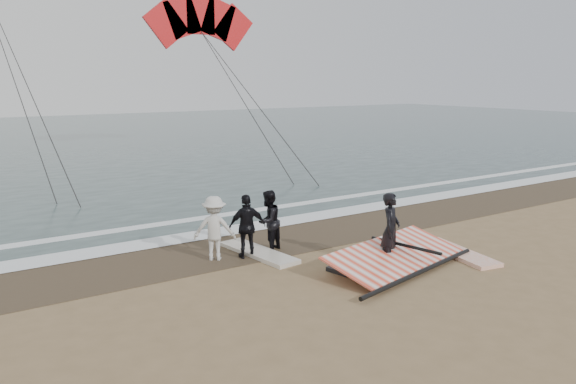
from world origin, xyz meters
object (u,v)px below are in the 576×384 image
object	(u,v)px
man_main	(391,229)
sail_rig	(389,257)
board_white	(458,253)
board_cream	(258,252)

from	to	relation	value
man_main	sail_rig	size ratio (longest dim) A/B	0.40
board_white	board_cream	size ratio (longest dim) A/B	0.97
man_main	board_cream	distance (m)	3.23
board_white	sail_rig	size ratio (longest dim) A/B	0.56
board_cream	board_white	bearing A→B (deg)	-40.80
board_cream	sail_rig	xyz separation A→B (m)	(2.06, -2.34, 0.14)
sail_rig	board_white	bearing A→B (deg)	-8.93
sail_rig	board_cream	bearing A→B (deg)	131.44
board_white	sail_rig	distance (m)	2.01
board_white	sail_rig	bearing A→B (deg)	-178.96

